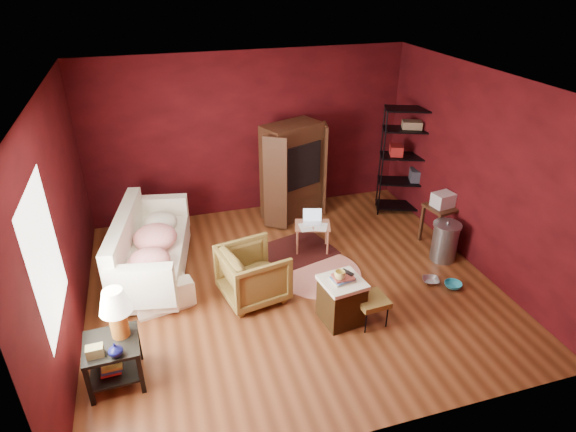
% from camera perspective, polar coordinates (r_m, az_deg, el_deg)
% --- Properties ---
extents(room, '(5.54, 5.04, 2.84)m').
position_cam_1_polar(room, '(6.10, 0.22, 2.38)').
color(room, brown).
rests_on(room, ground).
extents(sofa, '(0.90, 2.01, 0.76)m').
position_cam_1_polar(sofa, '(7.09, -16.23, -4.33)').
color(sofa, white).
rests_on(sofa, ground).
extents(armchair, '(0.88, 0.92, 0.81)m').
position_cam_1_polar(armchair, '(6.41, -4.15, -6.58)').
color(armchair, black).
rests_on(armchair, ground).
extents(pet_bowl_steel, '(0.24, 0.13, 0.24)m').
position_cam_1_polar(pet_bowl_steel, '(7.12, 16.65, -6.76)').
color(pet_bowl_steel, '#B7BABF').
rests_on(pet_bowl_steel, ground).
extents(pet_bowl_turquoise, '(0.25, 0.13, 0.24)m').
position_cam_1_polar(pet_bowl_turquoise, '(7.11, 19.07, -7.22)').
color(pet_bowl_turquoise, '#279DB9').
rests_on(pet_bowl_turquoise, ground).
extents(vase, '(0.18, 0.18, 0.15)m').
position_cam_1_polar(vase, '(5.27, -19.78, -14.72)').
color(vase, '#0B0C38').
rests_on(vase, side_table).
extents(mug, '(0.14, 0.11, 0.13)m').
position_cam_1_polar(mug, '(5.80, 6.17, -6.86)').
color(mug, '#EAD572').
rests_on(mug, hamper).
extents(side_table, '(0.58, 0.58, 1.12)m').
position_cam_1_polar(side_table, '(5.43, -19.93, -12.45)').
color(side_table, black).
rests_on(side_table, ground).
extents(sofa_cushions, '(1.23, 2.26, 0.89)m').
position_cam_1_polar(sofa_cushions, '(7.06, -16.21, -3.93)').
color(sofa_cushions, white).
rests_on(sofa_cushions, sofa).
extents(hamper, '(0.55, 0.55, 0.69)m').
position_cam_1_polar(hamper, '(6.10, 6.35, -9.83)').
color(hamper, '#3A230D').
rests_on(hamper, ground).
extents(footstool, '(0.40, 0.40, 0.38)m').
position_cam_1_polar(footstool, '(6.10, 9.88, -9.93)').
color(footstool, black).
rests_on(footstool, ground).
extents(rug_round, '(1.26, 1.26, 0.01)m').
position_cam_1_polar(rug_round, '(7.08, 3.64, -6.77)').
color(rug_round, beige).
rests_on(rug_round, ground).
extents(rug_oriental, '(1.49, 1.19, 0.01)m').
position_cam_1_polar(rug_oriental, '(7.52, 0.29, -4.30)').
color(rug_oriental, '#4B1514').
rests_on(rug_oriental, ground).
extents(laptop_desk, '(0.62, 0.53, 0.66)m').
position_cam_1_polar(laptop_desk, '(7.42, 2.91, -1.32)').
color(laptop_desk, tan).
rests_on(laptop_desk, ground).
extents(tv_armoire, '(1.23, 0.98, 1.68)m').
position_cam_1_polar(tv_armoire, '(8.24, 0.55, 5.44)').
color(tv_armoire, '#442213').
rests_on(tv_armoire, ground).
extents(wire_shelving, '(1.01, 0.71, 1.90)m').
position_cam_1_polar(wire_shelving, '(8.61, 14.10, 6.80)').
color(wire_shelving, black).
rests_on(wire_shelving, ground).
extents(small_stand, '(0.51, 0.51, 0.88)m').
position_cam_1_polar(small_stand, '(7.86, 17.78, 1.10)').
color(small_stand, '#442213').
rests_on(small_stand, ground).
extents(trash_can, '(0.47, 0.47, 0.65)m').
position_cam_1_polar(trash_can, '(7.61, 18.09, -2.88)').
color(trash_can, gray).
rests_on(trash_can, ground).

